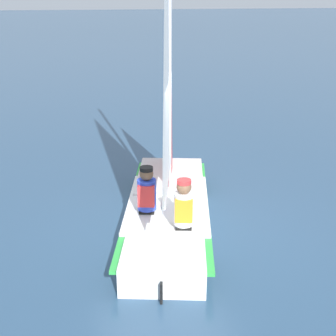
{
  "coord_description": "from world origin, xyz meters",
  "views": [
    {
      "loc": [
        1.79,
        6.94,
        3.66
      ],
      "look_at": [
        0.0,
        0.0,
        1.01
      ],
      "focal_mm": 50.0,
      "sensor_mm": 36.0,
      "label": 1
    }
  ],
  "objects": [
    {
      "name": "ground_plane",
      "position": [
        0.0,
        0.0,
        0.0
      ],
      "size": [
        260.0,
        260.0,
        0.0
      ],
      "primitive_type": "plane",
      "color": "#2D4C6B"
    },
    {
      "name": "sailor_crew",
      "position": [
        -0.0,
        0.93,
        0.63
      ],
      "size": [
        0.37,
        0.4,
        1.16
      ],
      "rotation": [
        0.0,
        0.0,
        4.42
      ],
      "color": "black",
      "rests_on": "ground_plane"
    },
    {
      "name": "sailboat_main",
      "position": [
        0.01,
        0.03,
        0.87
      ],
      "size": [
        2.48,
        4.42,
        5.91
      ],
      "rotation": [
        0.0,
        0.0,
        4.42
      ],
      "color": "white",
      "rests_on": "ground_plane"
    },
    {
      "name": "sailor_helm",
      "position": [
        0.42,
        0.27,
        0.63
      ],
      "size": [
        0.37,
        0.4,
        1.16
      ],
      "rotation": [
        0.0,
        0.0,
        4.42
      ],
      "color": "black",
      "rests_on": "ground_plane"
    }
  ]
}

